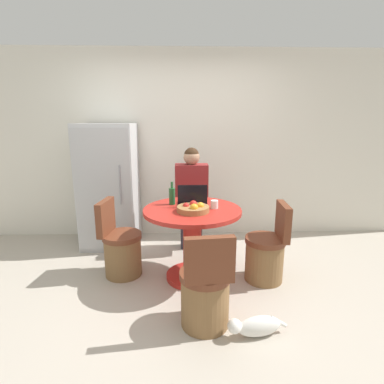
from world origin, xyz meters
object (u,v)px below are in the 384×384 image
Objects in this scene: chair_near_camera at (206,294)px; person_seated at (191,196)px; laptop at (192,201)px; fruit_bowl at (193,208)px; dining_table at (192,234)px; chair_left_side at (121,250)px; chair_right_side at (266,254)px; refrigerator at (109,186)px; bottle at (172,196)px; cat at (256,326)px.

chair_near_camera is 1.56m from person_seated.
laptop is 0.96× the size of fruit_bowl.
laptop is (-0.08, 0.90, 0.54)m from chair_near_camera.
dining_table is 0.81m from chair_near_camera.
chair_left_side is 2.74× the size of laptop.
chair_right_side is at bearing -140.15° from chair_near_camera.
chair_left_side is 1.00× the size of chair_near_camera.
refrigerator is 1.11m from person_seated.
laptop is 0.22m from bottle.
cat is at bearing 153.53° from chair_near_camera.
dining_table is 1.11m from cat.
laptop is (1.07, -0.85, 0.02)m from refrigerator.
fruit_bowl is at bearing -81.98° from chair_right_side.
bottle is at bearing -78.82° from chair_near_camera.
chair_near_camera is at bearing 94.88° from laptop.
refrigerator reaches higher than chair_right_side.
dining_table is at bearing -90.00° from chair_left_side.
fruit_bowl is at bearing 89.57° from person_seated.
chair_right_side is 0.96m from laptop.
chair_left_side is (-1.54, 0.16, 0.00)m from chair_right_side.
laptop is 1.36m from cat.
person_seated is 4.19× the size of fruit_bowl.
bottle reaches higher than dining_table.
refrigerator is at bearing -13.27° from person_seated.
dining_table is 1.20× the size of chair_left_side.
fruit_bowl is at bearing -89.61° from chair_near_camera.
bottle reaches higher than chair_near_camera.
chair_right_side is 0.63× the size of person_seated.
chair_near_camera is at bearing -72.79° from bottle.
bottle reaches higher than cat.
dining_table is at bearing -90.00° from chair_near_camera.
laptop is (0.77, 0.02, 0.54)m from chair_left_side.
cat is (0.38, -0.14, -0.20)m from chair_near_camera.
chair_left_side is 2.62× the size of fruit_bowl.
bottle is 1.50m from cat.
fruit_bowl reaches higher than cat.
chair_near_camera is 0.45m from cat.
bottle is (-0.98, 0.23, 0.58)m from chair_right_side.
refrigerator is 1.94× the size of chair_left_side.
person_seated is (1.08, -0.25, -0.08)m from refrigerator.
chair_near_camera reaches higher than dining_table.
chair_left_side is at bearing 38.40° from person_seated.
chair_right_side is 0.99m from chair_near_camera.
fruit_bowl is 0.36m from bottle.
refrigerator is 1.48m from dining_table.
bottle is at bearing -10.50° from laptop.
laptop reaches higher than cat.
fruit_bowl reaches higher than dining_table.
refrigerator reaches higher than person_seated.
cat is at bearing -63.09° from dining_table.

